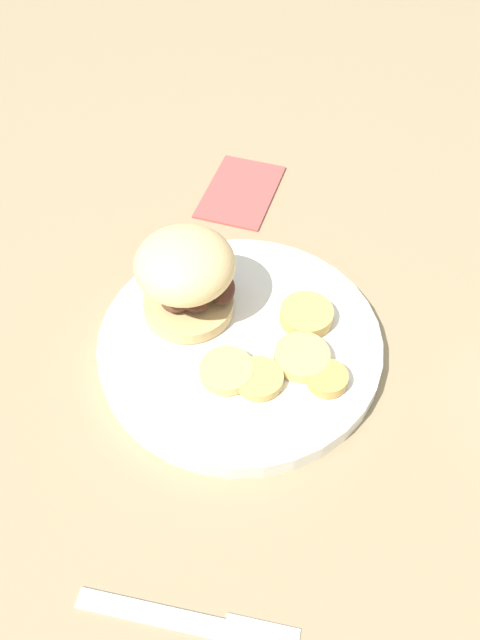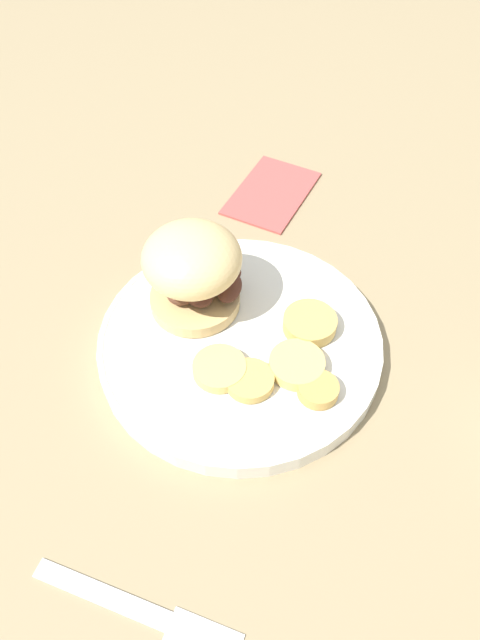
# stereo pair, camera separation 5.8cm
# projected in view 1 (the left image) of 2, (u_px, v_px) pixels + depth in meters

# --- Properties ---
(ground_plane) EXTENTS (4.00, 4.00, 0.00)m
(ground_plane) POSITION_uv_depth(u_px,v_px,m) (240.00, 349.00, 0.61)
(ground_plane) COLOR #937F5B
(dinner_plate) EXTENTS (0.27, 0.27, 0.02)m
(dinner_plate) POSITION_uv_depth(u_px,v_px,m) (240.00, 342.00, 0.61)
(dinner_plate) COLOR white
(dinner_plate) RESTS_ON ground_plane
(sandwich) EXTENTS (0.10, 0.11, 0.09)m
(sandwich) POSITION_uv_depth(u_px,v_px,m) (186.00, 274.00, 0.59)
(sandwich) COLOR tan
(sandwich) RESTS_ON dinner_plate
(potato_round_0) EXTENTS (0.04, 0.04, 0.01)m
(potato_round_0) POSITION_uv_depth(u_px,v_px,m) (327.00, 379.00, 0.56)
(potato_round_0) COLOR tan
(potato_round_0) RESTS_ON dinner_plate
(potato_round_1) EXTENTS (0.05, 0.05, 0.01)m
(potato_round_1) POSITION_uv_depth(u_px,v_px,m) (306.00, 315.00, 0.61)
(potato_round_1) COLOR tan
(potato_round_1) RESTS_ON dinner_plate
(potato_round_2) EXTENTS (0.05, 0.05, 0.01)m
(potato_round_2) POSITION_uv_depth(u_px,v_px,m) (227.00, 371.00, 0.57)
(potato_round_2) COLOR #DBB766
(potato_round_2) RESTS_ON dinner_plate
(potato_round_3) EXTENTS (0.04, 0.04, 0.01)m
(potato_round_3) POSITION_uv_depth(u_px,v_px,m) (259.00, 379.00, 0.56)
(potato_round_3) COLOR tan
(potato_round_3) RESTS_ON dinner_plate
(potato_round_4) EXTENTS (0.05, 0.05, 0.01)m
(potato_round_4) POSITION_uv_depth(u_px,v_px,m) (302.00, 357.00, 0.58)
(potato_round_4) COLOR #DBB766
(potato_round_4) RESTS_ON dinner_plate
(fork) EXTENTS (0.14, 0.13, 0.00)m
(fork) POSITION_uv_depth(u_px,v_px,m) (190.00, 622.00, 0.45)
(fork) COLOR silver
(fork) RESTS_ON ground_plane
(napkin) EXTENTS (0.15, 0.14, 0.01)m
(napkin) POSITION_uv_depth(u_px,v_px,m) (241.00, 190.00, 0.77)
(napkin) COLOR #B24C47
(napkin) RESTS_ON ground_plane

